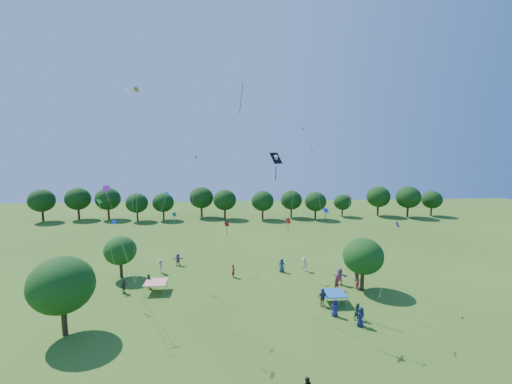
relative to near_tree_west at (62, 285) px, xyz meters
The scene contains 39 objects.
near_tree_west is the anchor object (origin of this frame).
near_tree_north 12.40m from the near_tree_west, 87.22° to the left, with size 3.65×3.65×4.89m.
near_tree_east 28.16m from the near_tree_west, 14.39° to the left, with size 4.24×4.24×5.59m.
treeline 47.47m from the near_tree_west, 72.84° to the left, with size 88.01×8.77×6.77m.
tent_red_stripe 10.19m from the near_tree_west, 55.47° to the left, with size 2.20×2.20×1.10m.
tent_blue 23.81m from the near_tree_west, ahead, with size 2.20×2.20×1.10m.
crowd_person_0 24.51m from the near_tree_west, ahead, with size 0.84×0.45×1.71m, color #1A1C4D.
crowd_person_1 25.82m from the near_tree_west, 16.23° to the left, with size 0.58×0.38×1.56m, color maroon.
crowd_person_2 24.71m from the near_tree_west, ahead, with size 0.76×0.41×1.54m, color #23512A.
crowd_person_3 14.66m from the near_tree_west, 70.23° to the left, with size 1.12×0.50×1.71m, color #BBAB95.
crowd_person_4 8.82m from the near_tree_west, 73.98° to the left, with size 0.91×0.41×1.55m, color #413D34.
crowd_person_5 26.88m from the near_tree_west, 18.52° to the left, with size 1.77×0.63×1.90m, color #A9639A.
crowd_person_6 23.58m from the near_tree_west, 33.30° to the left, with size 0.82×0.45×1.67m, color navy.
crowd_person_7 27.94m from the near_tree_west, 14.78° to the left, with size 0.67×0.43×1.78m, color #9F1D44.
crowd_person_8 28.02m from the near_tree_west, 15.72° to the left, with size 0.87×0.47×1.76m, color #285E36.
crowd_person_9 25.96m from the near_tree_west, 30.14° to the left, with size 1.12×0.50×1.72m, color beige.
crowd_person_10 22.55m from the near_tree_west, ahead, with size 1.05×0.48×1.78m, color #473D39.
crowd_person_11 17.73m from the near_tree_west, 67.94° to the left, with size 1.44×0.51×1.54m, color #7F4C82.
crowd_person_12 22.94m from the near_tree_west, ahead, with size 0.78×0.42×1.58m, color navy.
crowd_person_13 18.12m from the near_tree_west, 40.04° to the left, with size 0.58×0.38×1.57m, color maroon.
crowd_person_14 10.59m from the near_tree_west, 63.12° to the left, with size 0.77×0.42×1.57m, color #2B662E.
pirate_kite 19.99m from the near_tree_west, ahead, with size 3.05×1.20×13.30m.
red_high_kite 22.09m from the near_tree_west, 31.29° to the left, with size 0.49×6.13×21.07m.
small_kite_0 18.52m from the near_tree_west, 46.66° to the left, with size 2.22×4.25×4.78m.
small_kite_1 23.26m from the near_tree_west, 30.46° to the left, with size 0.88×2.57×5.61m.
small_kite_2 13.98m from the near_tree_west, 59.66° to the left, with size 1.23×1.05×19.45m.
small_kite_3 13.06m from the near_tree_west, 56.41° to the left, with size 1.33×3.70×6.74m.
small_kite_4 21.35m from the near_tree_west, ahead, with size 0.48×1.53×8.91m.
small_kite_5 29.49m from the near_tree_west, ahead, with size 2.77×2.48×6.61m.
small_kite_6 24.29m from the near_tree_west, 17.50° to the left, with size 2.80×0.88×13.66m.
small_kite_7 10.97m from the near_tree_west, 54.74° to the left, with size 3.65×1.36×9.17m.
small_kite_8 23.92m from the near_tree_west, ahead, with size 0.99×0.72×9.83m.
small_kite_9 21.55m from the near_tree_west, 65.62° to the left, with size 0.86×4.30×12.69m.
small_kite_10 29.64m from the near_tree_west, 15.35° to the left, with size 0.99×1.21×3.69m.
small_kite_11 8.71m from the near_tree_west, 85.56° to the left, with size 1.69×0.58×8.62m.
small_kite_12 5.43m from the near_tree_west, 37.38° to the left, with size 0.62×6.47×7.85m.
small_kite_13 7.46m from the near_tree_west, 56.37° to the left, with size 1.20×4.27×10.44m.
small_kite_14 13.94m from the near_tree_west, 46.12° to the left, with size 1.50×4.13×18.79m.
small_kite_15 29.53m from the near_tree_west, 38.52° to the left, with size 3.03×3.36×16.42m.
Camera 1 is at (-2.20, -16.87, 14.95)m, focal length 24.00 mm.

